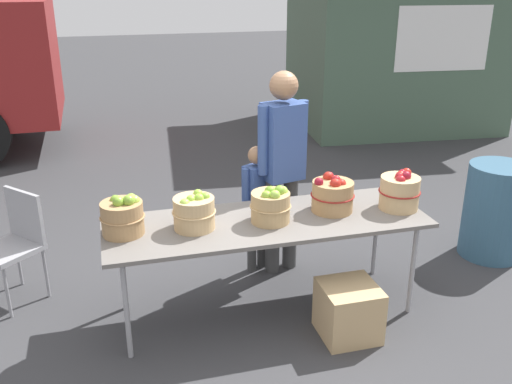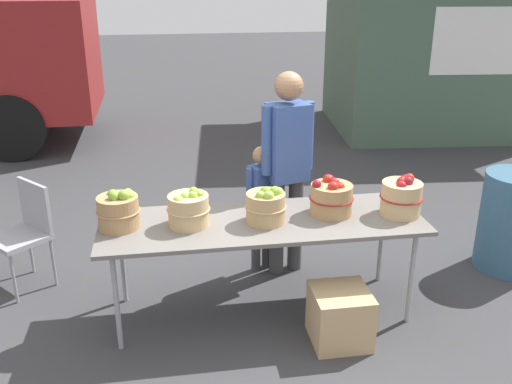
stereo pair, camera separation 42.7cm
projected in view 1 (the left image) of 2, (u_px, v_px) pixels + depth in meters
name	position (u px, v px, depth m)	size (l,w,h in m)	color
ground_plane	(266.00, 310.00, 4.31)	(40.00, 40.00, 0.00)	#38383A
market_table	(267.00, 225.00, 4.05)	(2.30, 0.76, 0.75)	slate
apple_basket_green_0	(123.00, 216.00, 3.79)	(0.30, 0.30, 0.29)	#A87F51
apple_basket_green_1	(194.00, 212.00, 3.87)	(0.30, 0.30, 0.26)	tan
apple_basket_green_2	(271.00, 205.00, 3.97)	(0.29, 0.29, 0.27)	tan
apple_basket_red_0	(332.00, 195.00, 4.15)	(0.32, 0.32, 0.28)	#A87F51
apple_basket_red_1	(400.00, 191.00, 4.19)	(0.31, 0.31, 0.30)	tan
vendor_adult	(283.00, 158.00, 4.55)	(0.44, 0.29, 1.70)	#3F3F3F
child_customer	(257.00, 199.00, 4.68)	(0.27, 0.22, 1.10)	#3F3F3F
food_kiosk	(394.00, 38.00, 9.11)	(3.75, 3.21, 2.74)	#47604C
folding_chair	(15.00, 238.00, 4.31)	(0.56, 0.56, 0.86)	#99999E
trash_barrel	(495.00, 211.00, 5.01)	(0.54, 0.54, 0.85)	#335972
produce_crate	(348.00, 311.00, 3.96)	(0.39, 0.39, 0.39)	tan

